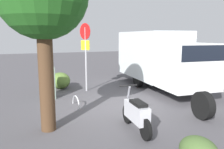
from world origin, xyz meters
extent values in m
plane|color=#49474B|center=(0.00, 0.00, 0.00)|extent=(60.00, 60.00, 0.00)
cylinder|color=black|center=(2.80, -2.52, 0.45)|extent=(0.91, 0.31, 0.90)
cylinder|color=black|center=(2.68, -4.42, 0.45)|extent=(0.91, 0.31, 0.90)
cylinder|color=black|center=(-2.18, -2.19, 0.45)|extent=(0.91, 0.31, 0.90)
cube|color=silver|center=(3.14, -3.50, 1.66)|extent=(4.63, 2.50, 2.42)
cube|color=white|center=(-0.10, -3.28, 1.40)|extent=(1.94, 2.22, 1.90)
cube|color=black|center=(-0.10, -3.28, 2.00)|extent=(1.95, 2.06, 0.60)
cylinder|color=black|center=(-1.59, 0.19, 0.28)|extent=(0.57, 0.13, 0.56)
cylinder|color=black|center=(-2.83, 0.27, 0.28)|extent=(0.57, 0.13, 0.56)
cube|color=silver|center=(-2.26, 0.24, 0.56)|extent=(1.12, 0.39, 0.48)
cube|color=black|center=(-2.36, 0.24, 0.83)|extent=(0.66, 0.32, 0.12)
cylinder|color=slate|center=(-1.64, 0.20, 0.83)|extent=(0.29, 0.09, 0.69)
cylinder|color=black|center=(-1.64, 0.20, 1.18)|extent=(0.07, 0.55, 0.04)
cylinder|color=#9E9EA3|center=(2.94, 0.23, 1.52)|extent=(0.08, 0.08, 3.04)
cylinder|color=red|center=(2.94, 0.25, 2.85)|extent=(0.71, 0.32, 0.76)
cube|color=yellow|center=(2.94, 0.25, 2.21)|extent=(0.33, 0.33, 0.44)
cylinder|color=#47301E|center=(-1.24, 2.50, 1.44)|extent=(0.41, 0.41, 2.89)
cube|color=slate|center=(2.36, 2.05, 0.66)|extent=(0.79, 0.57, 1.31)
torus|color=#B7B7BC|center=(0.65, 1.28, 0.00)|extent=(0.85, 0.12, 0.85)
ellipsoid|color=#506E2E|center=(3.95, 1.32, 0.41)|extent=(1.20, 0.98, 0.82)
camera|label=1|loc=(-7.67, 3.12, 2.63)|focal=36.91mm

